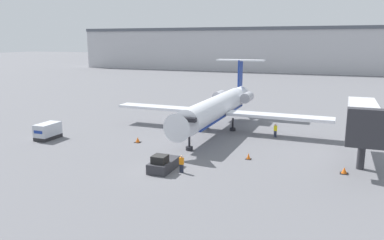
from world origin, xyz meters
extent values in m
plane|color=slate|center=(0.00, 0.00, 0.00)|extent=(600.00, 600.00, 0.00)
cube|color=#B2B2B7|center=(0.00, 120.00, 7.86)|extent=(180.00, 16.00, 15.72)
cube|color=#4C515B|center=(0.00, 120.00, 16.32)|extent=(180.00, 16.80, 1.20)
cylinder|color=silver|center=(0.17, 16.41, 3.22)|extent=(3.27, 20.07, 2.99)
cone|color=silver|center=(0.02, 5.20, 3.22)|extent=(3.03, 2.44, 2.99)
cube|color=black|center=(0.03, 6.16, 3.75)|extent=(2.55, 0.73, 0.44)
cone|color=silver|center=(0.33, 28.07, 3.22)|extent=(2.74, 3.33, 2.70)
cube|color=navy|center=(0.17, 16.41, 2.25)|extent=(2.94, 18.06, 0.20)
cube|color=silver|center=(8.30, 17.30, 2.55)|extent=(13.27, 2.58, 0.36)
cube|color=silver|center=(-7.93, 17.52, 2.55)|extent=(13.27, 2.58, 0.36)
cylinder|color=#ADADB7|center=(2.44, 24.79, 3.60)|extent=(1.50, 2.79, 1.46)
cylinder|color=#ADADB7|center=(-1.87, 24.85, 3.60)|extent=(1.50, 2.79, 1.46)
cube|color=navy|center=(0.34, 28.73, 6.78)|extent=(0.27, 2.20, 4.13)
cube|color=silver|center=(0.34, 28.73, 8.85)|extent=(7.46, 1.90, 0.20)
cylinder|color=black|center=(0.05, 7.40, 0.86)|extent=(0.24, 0.24, 1.72)
cylinder|color=black|center=(0.05, 7.40, 0.20)|extent=(0.80, 0.80, 0.40)
cylinder|color=black|center=(-1.76, 18.04, 0.86)|extent=(0.24, 0.24, 1.72)
cylinder|color=black|center=(-1.76, 18.04, 0.20)|extent=(0.80, 0.80, 0.40)
cylinder|color=black|center=(2.14, 17.98, 0.86)|extent=(0.24, 0.24, 1.72)
cylinder|color=black|center=(2.14, 17.98, 0.20)|extent=(0.80, 0.80, 0.40)
cube|color=#2D2D33|center=(0.17, 0.57, 0.47)|extent=(1.86, 3.62, 0.93)
cube|color=black|center=(0.17, -0.23, 1.28)|extent=(1.30, 1.30, 0.70)
cube|color=black|center=(0.17, 2.30, 0.33)|extent=(1.67, 0.30, 0.56)
cube|color=#232326|center=(-17.96, 5.63, 0.23)|extent=(1.78, 3.17, 0.45)
cube|color=#B7BCC6|center=(-17.96, 5.63, 1.21)|extent=(1.78, 3.17, 1.52)
cube|color=navy|center=(-17.96, 4.02, 1.21)|extent=(1.24, 0.04, 0.36)
cube|color=#232838|center=(2.01, 0.46, 0.40)|extent=(0.32, 0.20, 0.79)
cube|color=orange|center=(2.01, 0.46, 1.11)|extent=(0.40, 0.24, 0.63)
sphere|color=tan|center=(2.01, 0.46, 1.54)|extent=(0.23, 0.23, 0.23)
cube|color=#232838|center=(8.02, 16.55, 0.41)|extent=(0.32, 0.20, 0.82)
cube|color=yellow|center=(8.02, 16.55, 1.15)|extent=(0.40, 0.24, 0.65)
sphere|color=tan|center=(8.02, 16.55, 1.59)|extent=(0.24, 0.24, 0.24)
cube|color=black|center=(-6.87, 8.18, 0.02)|extent=(0.71, 0.71, 0.04)
cone|color=orange|center=(-6.87, 8.18, 0.35)|extent=(0.51, 0.51, 0.61)
cube|color=black|center=(6.87, 6.57, 0.02)|extent=(0.56, 0.56, 0.04)
cone|color=orange|center=(6.87, 6.57, 0.35)|extent=(0.40, 0.40, 0.61)
cube|color=black|center=(15.95, 5.55, 0.02)|extent=(0.72, 0.72, 0.04)
cone|color=orange|center=(15.95, 5.55, 0.32)|extent=(0.51, 0.51, 0.55)
cylinder|color=#2D2D33|center=(17.36, 7.49, 1.60)|extent=(0.70, 0.70, 3.20)
cube|color=silver|center=(17.36, 10.33, 4.50)|extent=(2.60, 9.45, 2.60)
cube|color=#2D2D33|center=(17.36, 5.01, 4.50)|extent=(3.20, 1.20, 3.38)
camera|label=1|loc=(14.66, -29.59, 11.88)|focal=35.00mm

